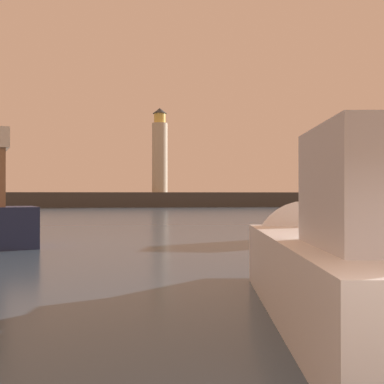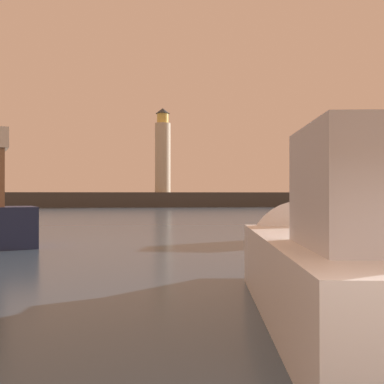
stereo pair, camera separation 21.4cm
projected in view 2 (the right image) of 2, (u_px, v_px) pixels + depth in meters
ground_plane at (160, 219)px, 38.98m from camera, size 222.49×222.49×0.00m
breakwater at (150, 200)px, 75.82m from camera, size 86.56×4.79×2.39m
lighthouse at (163, 152)px, 76.11m from camera, size 2.55×2.55×13.91m
motorboat_4 at (324, 257)px, 8.33m from camera, size 3.58×9.01×3.38m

